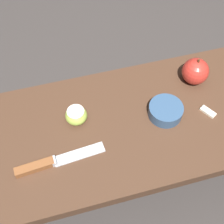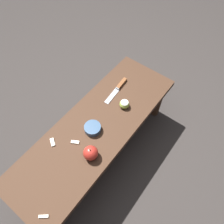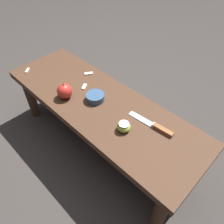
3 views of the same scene
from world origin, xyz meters
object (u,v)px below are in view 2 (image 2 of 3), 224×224
object	(u,v)px
wooden_bench	(96,131)
knife	(119,87)
apple_whole	(91,153)
apple_cut	(124,104)
bowl	(92,128)

from	to	relation	value
wooden_bench	knife	world-z (taller)	knife
wooden_bench	apple_whole	size ratio (longest dim) A/B	13.01
apple_whole	apple_cut	world-z (taller)	apple_whole
bowl	apple_cut	bearing A→B (deg)	168.10
wooden_bench	apple_cut	bearing A→B (deg)	167.61
apple_whole	wooden_bench	bearing A→B (deg)	-148.01
wooden_bench	apple_whole	world-z (taller)	apple_whole
wooden_bench	apple_cut	xyz separation A→B (m)	(-0.23, 0.05, 0.08)
knife	apple_whole	size ratio (longest dim) A/B	2.61
wooden_bench	knife	bearing A→B (deg)	-168.06
knife	apple_whole	bearing A→B (deg)	14.54
knife	apple_cut	distance (m)	0.16
bowl	knife	bearing A→B (deg)	-169.59
knife	apple_whole	world-z (taller)	apple_whole
knife	wooden_bench	bearing A→B (deg)	7.35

